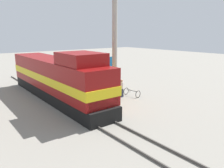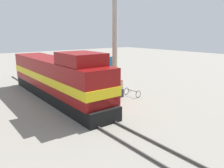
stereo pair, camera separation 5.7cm
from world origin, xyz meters
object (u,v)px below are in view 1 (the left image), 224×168
Objects in this scene: vendor_umbrella at (106,77)px; utility_pole at (115,41)px; bicycle at (132,93)px; person_bystander at (122,88)px; locomotive at (57,78)px; billboard_sign at (107,66)px.

utility_pole is at bearing 17.27° from vendor_umbrella.
vendor_umbrella is 3.25m from bicycle.
person_bystander reaches higher than bicycle.
vendor_umbrella reaches higher than bicycle.
person_bystander is at bearing -26.44° from bicycle.
vendor_umbrella is at bearing -35.03° from locomotive.
billboard_sign is 3.03m from person_bystander.
bicycle is at bearing -29.41° from locomotive.
locomotive is at bearing 156.55° from utility_pole.
vendor_umbrella reaches higher than person_bystander.
billboard_sign is (5.27, -0.79, 0.76)m from locomotive.
utility_pole is (5.16, -2.24, 3.42)m from locomotive.
locomotive reaches higher than vendor_umbrella.
utility_pole is at bearing -23.45° from locomotive.
utility_pole reaches higher than bicycle.
utility_pole is at bearing -94.10° from billboard_sign.
vendor_umbrella is at bearing -162.73° from utility_pole.
bicycle is (2.54, -0.91, -1.81)m from vendor_umbrella.
billboard_sign is 3.87m from bicycle.
billboard_sign is at bearing 85.90° from utility_pole.
utility_pole is 2.87× the size of billboard_sign.
billboard_sign is at bearing 91.26° from person_bystander.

